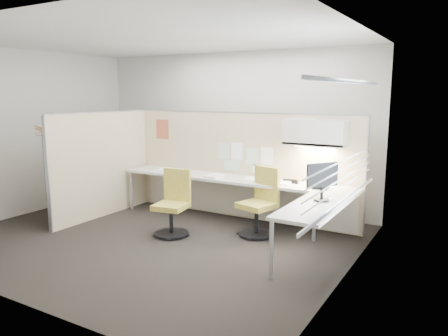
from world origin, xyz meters
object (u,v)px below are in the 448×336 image
Objects in this scene: desk at (247,190)px; chair_right at (260,204)px; chair_left at (173,205)px; phone at (320,185)px; monitor at (322,179)px.

desk is 0.43m from chair_right.
chair_left is 4.18× the size of phone.
chair_left is at bearing -132.70° from desk.
chair_left is 0.96× the size of chair_right.
chair_right is 0.91m from phone.
chair_right is at bearing -164.59° from phone.
chair_left is 1.28m from chair_right.
chair_left is 1.97× the size of monitor.
monitor is at bearing -24.11° from desk.
desk is at bearing 160.62° from chair_right.
chair_left is at bearing -135.37° from chair_right.
monitor is at bearing -4.58° from chair_right.
chair_right reaches higher than desk.
chair_right is at bearing -34.96° from desk.
phone is at bearing 37.41° from chair_right.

